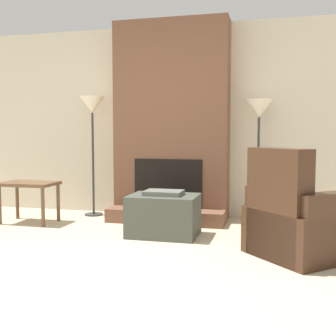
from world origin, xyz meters
TOP-DOWN VIEW (x-y plane):
  - ground_plane at (0.00, 0.00)m, footprint 24.00×24.00m
  - wall_back at (0.00, 2.70)m, footprint 7.55×0.06m
  - fireplace at (0.00, 2.45)m, footprint 1.51×0.73m
  - ottoman at (0.15, 1.47)m, footprint 0.75×0.55m
  - armchair at (1.55, 0.99)m, footprint 1.14×1.14m
  - side_table at (-1.69, 1.73)m, footprint 0.68×0.45m
  - floor_lamp_left at (-1.10, 2.39)m, footprint 0.34×0.34m
  - floor_lamp_right at (1.14, 2.39)m, footprint 0.34×0.34m

SIDE VIEW (x-z plane):
  - ground_plane at x=0.00m, z-range 0.00..0.00m
  - ottoman at x=0.15m, z-range -0.02..0.49m
  - armchair at x=1.55m, z-range -0.19..0.81m
  - side_table at x=-1.69m, z-range 0.18..0.70m
  - fireplace at x=0.00m, z-range -0.07..2.53m
  - wall_back at x=0.00m, z-range 0.00..2.60m
  - floor_lamp_right at x=1.14m, z-range 0.57..2.13m
  - floor_lamp_left at x=-1.10m, z-range 0.61..2.25m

